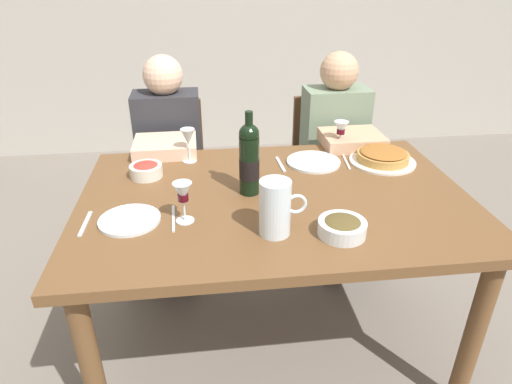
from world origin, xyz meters
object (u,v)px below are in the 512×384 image
at_px(salad_bowl, 146,170).
at_px(olive_bowl, 342,227).
at_px(chair_right, 325,162).
at_px(wine_glass_right_diner, 341,130).
at_px(diner_right, 339,159).
at_px(chair_left, 174,168).
at_px(water_pitcher, 275,211).
at_px(dinner_plate_left_setting, 313,162).
at_px(dining_table, 275,215).
at_px(dinner_plate_right_setting, 130,220).
at_px(wine_glass_left_diner, 183,194).
at_px(diner_left, 170,166).
at_px(wine_bottle, 249,159).
at_px(baked_tart, 383,157).
at_px(wine_glass_centre, 188,138).

height_order(salad_bowl, olive_bowl, salad_bowl).
relative_size(olive_bowl, chair_right, 0.18).
xyz_separation_m(wine_glass_right_diner, diner_right, (0.08, 0.22, -0.25)).
bearing_deg(chair_right, salad_bowl, 32.82).
bearing_deg(chair_left, water_pitcher, 108.70).
distance_m(olive_bowl, dinner_plate_left_setting, 0.58).
bearing_deg(dining_table, dinner_plate_right_setting, -166.06).
xyz_separation_m(water_pitcher, dinner_plate_right_setting, (-0.49, 0.13, -0.08)).
relative_size(dining_table, olive_bowl, 9.35).
xyz_separation_m(wine_glass_left_diner, diner_left, (-0.11, 0.81, -0.25)).
bearing_deg(diner_right, dinner_plate_left_setting, 55.70).
relative_size(wine_glass_right_diner, diner_left, 0.12).
bearing_deg(chair_right, wine_bottle, 55.97).
height_order(baked_tart, chair_left, chair_left).
bearing_deg(water_pitcher, dinner_plate_left_setting, 64.29).
height_order(chair_left, diner_right, diner_right).
bearing_deg(dining_table, wine_glass_centre, 132.04).
distance_m(wine_glass_right_diner, chair_left, 1.02).
bearing_deg(chair_left, wine_glass_left_diner, 95.20).
height_order(wine_glass_right_diner, dinner_plate_left_setting, wine_glass_right_diner).
bearing_deg(water_pitcher, wine_glass_left_diner, 159.50).
height_order(olive_bowl, wine_glass_left_diner, wine_glass_left_diner).
xyz_separation_m(wine_glass_right_diner, chair_left, (-0.83, 0.48, -0.37)).
bearing_deg(salad_bowl, water_pitcher, -46.61).
bearing_deg(diner_right, water_pitcher, 60.17).
distance_m(wine_glass_centre, diner_right, 0.87).
relative_size(wine_bottle, olive_bowl, 2.05).
distance_m(wine_bottle, olive_bowl, 0.44).
bearing_deg(dining_table, chair_right, 62.78).
distance_m(dining_table, chair_left, 1.01).
bearing_deg(dinner_plate_right_setting, wine_bottle, 20.81).
xyz_separation_m(wine_bottle, chair_right, (0.54, 0.84, -0.41)).
bearing_deg(diner_right, wine_bottle, 46.67).
height_order(water_pitcher, salad_bowl, water_pitcher).
xyz_separation_m(wine_glass_centre, diner_left, (-0.12, 0.28, -0.25)).
height_order(olive_bowl, wine_glass_centre, wine_glass_centre).
height_order(wine_glass_centre, dinner_plate_right_setting, wine_glass_centre).
distance_m(diner_left, diner_right, 0.90).
height_order(dining_table, wine_glass_centre, wine_glass_centre).
bearing_deg(olive_bowl, diner_left, 123.13).
bearing_deg(dining_table, water_pitcher, -99.33).
bearing_deg(baked_tart, dining_table, -154.52).
distance_m(wine_bottle, diner_right, 0.86).
bearing_deg(wine_bottle, water_pitcher, -79.94).
distance_m(dining_table, dinner_plate_right_setting, 0.56).
bearing_deg(baked_tart, dinner_plate_left_setting, 174.60).
bearing_deg(wine_glass_right_diner, olive_bowl, -105.76).
xyz_separation_m(wine_glass_left_diner, chair_left, (-0.11, 1.04, -0.37)).
distance_m(baked_tart, chair_left, 1.20).
height_order(dinner_plate_left_setting, chair_right, chair_right).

